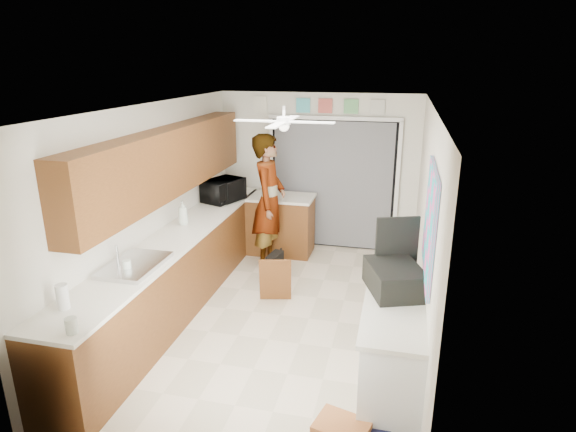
# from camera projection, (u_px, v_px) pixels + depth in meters

# --- Properties ---
(floor) EXTENTS (5.00, 5.00, 0.00)m
(floor) POSITION_uv_depth(u_px,v_px,m) (280.00, 315.00, 5.88)
(floor) COLOR beige
(floor) RESTS_ON ground
(ceiling) EXTENTS (5.00, 5.00, 0.00)m
(ceiling) POSITION_uv_depth(u_px,v_px,m) (279.00, 107.00, 5.11)
(ceiling) COLOR white
(ceiling) RESTS_ON ground
(wall_back) EXTENTS (3.20, 0.00, 3.20)m
(wall_back) POSITION_uv_depth(u_px,v_px,m) (318.00, 172.00, 7.81)
(wall_back) COLOR silver
(wall_back) RESTS_ON ground
(wall_front) EXTENTS (3.20, 0.00, 3.20)m
(wall_front) POSITION_uv_depth(u_px,v_px,m) (187.00, 332.00, 3.18)
(wall_front) COLOR silver
(wall_front) RESTS_ON ground
(wall_left) EXTENTS (0.00, 5.00, 5.00)m
(wall_left) POSITION_uv_depth(u_px,v_px,m) (153.00, 209.00, 5.85)
(wall_left) COLOR silver
(wall_left) RESTS_ON ground
(wall_right) EXTENTS (0.00, 5.00, 5.00)m
(wall_right) POSITION_uv_depth(u_px,v_px,m) (425.00, 229.00, 5.14)
(wall_right) COLOR silver
(wall_right) RESTS_ON ground
(left_base_cabinets) EXTENTS (0.60, 4.80, 0.90)m
(left_base_cabinets) POSITION_uv_depth(u_px,v_px,m) (180.00, 271.00, 6.03)
(left_base_cabinets) COLOR brown
(left_base_cabinets) RESTS_ON floor
(left_countertop) EXTENTS (0.62, 4.80, 0.04)m
(left_countertop) POSITION_uv_depth(u_px,v_px,m) (178.00, 236.00, 5.88)
(left_countertop) COLOR white
(left_countertop) RESTS_ON left_base_cabinets
(upper_cabinets) EXTENTS (0.32, 4.00, 0.80)m
(upper_cabinets) POSITION_uv_depth(u_px,v_px,m) (169.00, 162.00, 5.83)
(upper_cabinets) COLOR brown
(upper_cabinets) RESTS_ON wall_left
(sink_basin) EXTENTS (0.50, 0.76, 0.06)m
(sink_basin) POSITION_uv_depth(u_px,v_px,m) (135.00, 266.00, 4.95)
(sink_basin) COLOR silver
(sink_basin) RESTS_ON left_countertop
(faucet) EXTENTS (0.03, 0.03, 0.22)m
(faucet) POSITION_uv_depth(u_px,v_px,m) (117.00, 256.00, 4.96)
(faucet) COLOR silver
(faucet) RESTS_ON left_countertop
(peninsula_base) EXTENTS (1.00, 0.60, 0.90)m
(peninsula_base) POSITION_uv_depth(u_px,v_px,m) (281.00, 225.00, 7.70)
(peninsula_base) COLOR brown
(peninsula_base) RESTS_ON floor
(peninsula_top) EXTENTS (1.04, 0.64, 0.04)m
(peninsula_top) POSITION_uv_depth(u_px,v_px,m) (281.00, 197.00, 7.56)
(peninsula_top) COLOR white
(peninsula_top) RESTS_ON peninsula_base
(back_opening_recess) EXTENTS (2.00, 0.06, 2.10)m
(back_opening_recess) POSITION_uv_depth(u_px,v_px,m) (333.00, 185.00, 7.79)
(back_opening_recess) COLOR black
(back_opening_recess) RESTS_ON wall_back
(curtain_panel) EXTENTS (1.90, 0.03, 2.05)m
(curtain_panel) POSITION_uv_depth(u_px,v_px,m) (332.00, 185.00, 7.75)
(curtain_panel) COLOR slate
(curtain_panel) RESTS_ON wall_back
(door_trim_left) EXTENTS (0.06, 0.04, 2.10)m
(door_trim_left) POSITION_uv_depth(u_px,v_px,m) (271.00, 182.00, 7.99)
(door_trim_left) COLOR white
(door_trim_left) RESTS_ON wall_back
(door_trim_right) EXTENTS (0.06, 0.04, 2.10)m
(door_trim_right) POSITION_uv_depth(u_px,v_px,m) (397.00, 189.00, 7.54)
(door_trim_right) COLOR white
(door_trim_right) RESTS_ON wall_back
(door_trim_head) EXTENTS (2.10, 0.04, 0.06)m
(door_trim_head) POSITION_uv_depth(u_px,v_px,m) (334.00, 118.00, 7.43)
(door_trim_head) COLOR white
(door_trim_head) RESTS_ON wall_back
(header_frame_1) EXTENTS (0.22, 0.02, 0.22)m
(header_frame_1) POSITION_uv_depth(u_px,v_px,m) (303.00, 105.00, 7.51)
(header_frame_1) COLOR #50C6D5
(header_frame_1) RESTS_ON wall_back
(header_frame_2) EXTENTS (0.22, 0.02, 0.22)m
(header_frame_2) POSITION_uv_depth(u_px,v_px,m) (325.00, 106.00, 7.44)
(header_frame_2) COLOR #CC544C
(header_frame_2) RESTS_ON wall_back
(header_frame_3) EXTENTS (0.22, 0.02, 0.22)m
(header_frame_3) POSITION_uv_depth(u_px,v_px,m) (351.00, 106.00, 7.35)
(header_frame_3) COLOR #65B26F
(header_frame_3) RESTS_ON wall_back
(header_frame_4) EXTENTS (0.22, 0.02, 0.22)m
(header_frame_4) POSITION_uv_depth(u_px,v_px,m) (378.00, 107.00, 7.26)
(header_frame_4) COLOR beige
(header_frame_4) RESTS_ON wall_back
(route66_sign) EXTENTS (0.22, 0.02, 0.26)m
(route66_sign) POSITION_uv_depth(u_px,v_px,m) (260.00, 105.00, 7.67)
(route66_sign) COLOR silver
(route66_sign) RESTS_ON wall_back
(right_counter_base) EXTENTS (0.50, 1.40, 0.90)m
(right_counter_base) POSITION_uv_depth(u_px,v_px,m) (392.00, 353.00, 4.33)
(right_counter_base) COLOR white
(right_counter_base) RESTS_ON floor
(right_counter_top) EXTENTS (0.54, 1.44, 0.04)m
(right_counter_top) POSITION_uv_depth(u_px,v_px,m) (395.00, 307.00, 4.19)
(right_counter_top) COLOR white
(right_counter_top) RESTS_ON right_counter_base
(abstract_painting) EXTENTS (0.03, 1.15, 0.95)m
(abstract_painting) POSITION_uv_depth(u_px,v_px,m) (430.00, 223.00, 4.10)
(abstract_painting) COLOR #DB50A6
(abstract_painting) RESTS_ON wall_right
(ceiling_fan) EXTENTS (1.14, 1.14, 0.24)m
(ceiling_fan) POSITION_uv_depth(u_px,v_px,m) (284.00, 122.00, 5.35)
(ceiling_fan) COLOR white
(ceiling_fan) RESTS_ON ceiling
(microwave) EXTENTS (0.60, 0.71, 0.34)m
(microwave) POSITION_uv_depth(u_px,v_px,m) (223.00, 190.00, 7.23)
(microwave) COLOR black
(microwave) RESTS_ON left_countertop
(soap_bottle) EXTENTS (0.14, 0.14, 0.32)m
(soap_bottle) POSITION_uv_depth(u_px,v_px,m) (183.00, 213.00, 6.20)
(soap_bottle) COLOR silver
(soap_bottle) RESTS_ON left_countertop
(jar_a) EXTENTS (0.12, 0.12, 0.13)m
(jar_a) POSITION_uv_depth(u_px,v_px,m) (71.00, 326.00, 3.73)
(jar_a) COLOR silver
(jar_a) RESTS_ON left_countertop
(jar_b) EXTENTS (0.10, 0.10, 0.12)m
(jar_b) POSITION_uv_depth(u_px,v_px,m) (127.00, 266.00, 4.82)
(jar_b) COLOR silver
(jar_b) RESTS_ON left_countertop
(paper_towel_roll) EXTENTS (0.11, 0.11, 0.22)m
(paper_towel_roll) POSITION_uv_depth(u_px,v_px,m) (62.00, 297.00, 4.09)
(paper_towel_roll) COLOR white
(paper_towel_roll) RESTS_ON left_countertop
(suitcase) EXTENTS (0.62, 0.71, 0.25)m
(suitcase) POSITION_uv_depth(u_px,v_px,m) (394.00, 279.00, 4.40)
(suitcase) COLOR black
(suitcase) RESTS_ON right_counter_top
(suitcase_rim) EXTENTS (0.61, 0.70, 0.02)m
(suitcase_rim) POSITION_uv_depth(u_px,v_px,m) (394.00, 289.00, 4.43)
(suitcase_rim) COLOR yellow
(suitcase_rim) RESTS_ON suitcase
(suitcase_lid) EXTENTS (0.40, 0.17, 0.50)m
(suitcase_lid) POSITION_uv_depth(u_px,v_px,m) (397.00, 242.00, 4.59)
(suitcase_lid) COLOR black
(suitcase_lid) RESTS_ON suitcase
(cabinet_door_panel) EXTENTS (0.43, 0.24, 0.60)m
(cabinet_door_panel) POSITION_uv_depth(u_px,v_px,m) (275.00, 280.00, 6.12)
(cabinet_door_panel) COLOR brown
(cabinet_door_panel) RESTS_ON floor
(man) EXTENTS (0.50, 0.74, 1.99)m
(man) POSITION_uv_depth(u_px,v_px,m) (269.00, 202.00, 7.05)
(man) COLOR white
(man) RESTS_ON floor
(dog) EXTENTS (0.28, 0.51, 0.38)m
(dog) POSITION_uv_depth(u_px,v_px,m) (275.00, 263.00, 6.91)
(dog) COLOR black
(dog) RESTS_ON floor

